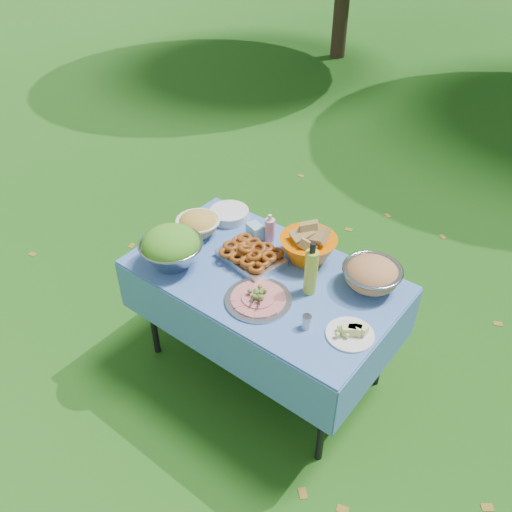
{
  "coord_description": "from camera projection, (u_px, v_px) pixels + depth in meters",
  "views": [
    {
      "loc": [
        1.36,
        -1.82,
        2.66
      ],
      "look_at": [
        -0.06,
        0.0,
        0.86
      ],
      "focal_mm": 38.0,
      "sensor_mm": 36.0,
      "label": 1
    }
  ],
  "objects": [
    {
      "name": "picnic_table",
      "position": [
        264.0,
        323.0,
        3.19
      ],
      "size": [
        1.46,
        0.86,
        0.76
      ],
      "primitive_type": "cube",
      "color": "#84CBFF",
      "rests_on": "ground"
    },
    {
      "name": "cheese_plate",
      "position": [
        351.0,
        330.0,
        2.57
      ],
      "size": [
        0.29,
        0.29,
        0.06
      ],
      "primitive_type": "cylinder",
      "rotation": [
        0.0,
        0.0,
        -0.28
      ],
      "color": "silver",
      "rests_on": "picnic_table"
    },
    {
      "name": "wipes_box",
      "position": [
        255.0,
        231.0,
        3.2
      ],
      "size": [
        0.11,
        0.1,
        0.09
      ],
      "primitive_type": "cube",
      "rotation": [
        0.0,
        0.0,
        -0.31
      ],
      "color": "#80C7D8",
      "rests_on": "picnic_table"
    },
    {
      "name": "plate_stack",
      "position": [
        229.0,
        214.0,
        3.37
      ],
      "size": [
        0.32,
        0.32,
        0.06
      ],
      "primitive_type": "cylinder",
      "rotation": [
        0.0,
        0.0,
        0.41
      ],
      "color": "silver",
      "rests_on": "picnic_table"
    },
    {
      "name": "charcuterie_platter",
      "position": [
        258.0,
        295.0,
        2.76
      ],
      "size": [
        0.46,
        0.46,
        0.08
      ],
      "primitive_type": "cylinder",
      "rotation": [
        0.0,
        0.0,
        -0.39
      ],
      "color": "#A9AAB0",
      "rests_on": "picnic_table"
    },
    {
      "name": "salad_bowl",
      "position": [
        171.0,
        247.0,
        2.96
      ],
      "size": [
        0.45,
        0.45,
        0.23
      ],
      "primitive_type": null,
      "rotation": [
        0.0,
        0.0,
        -0.38
      ],
      "color": "#9B9CA4",
      "rests_on": "picnic_table"
    },
    {
      "name": "ground",
      "position": [
        263.0,
        366.0,
        3.43
      ],
      "size": [
        80.0,
        80.0,
        0.0
      ],
      "primitive_type": "plane",
      "color": "#0D3309",
      "rests_on": "ground"
    },
    {
      "name": "sanitizer_bottle",
      "position": [
        270.0,
        228.0,
        3.15
      ],
      "size": [
        0.07,
        0.07,
        0.18
      ],
      "primitive_type": "cylinder",
      "rotation": [
        0.0,
        0.0,
        0.06
      ],
      "color": "pink",
      "rests_on": "picnic_table"
    },
    {
      "name": "fried_tray",
      "position": [
        251.0,
        255.0,
        3.02
      ],
      "size": [
        0.39,
        0.31,
        0.08
      ],
      "primitive_type": "cube",
      "rotation": [
        0.0,
        0.0,
        -0.19
      ],
      "color": "silver",
      "rests_on": "picnic_table"
    },
    {
      "name": "oil_bottle",
      "position": [
        311.0,
        268.0,
        2.75
      ],
      "size": [
        0.09,
        0.09,
        0.31
      ],
      "primitive_type": "cylinder",
      "rotation": [
        0.0,
        0.0,
        -0.38
      ],
      "color": "gold",
      "rests_on": "picnic_table"
    },
    {
      "name": "bread_bowl",
      "position": [
        308.0,
        243.0,
        3.0
      ],
      "size": [
        0.36,
        0.36,
        0.22
      ],
      "primitive_type": null,
      "rotation": [
        0.0,
        0.0,
        0.13
      ],
      "color": "#EE6500",
      "rests_on": "picnic_table"
    },
    {
      "name": "pasta_bowl_white",
      "position": [
        198.0,
        224.0,
        3.21
      ],
      "size": [
        0.26,
        0.26,
        0.14
      ],
      "primitive_type": null,
      "rotation": [
        0.0,
        0.0,
        -0.0
      ],
      "color": "silver",
      "rests_on": "picnic_table"
    },
    {
      "name": "pasta_bowl_steel",
      "position": [
        372.0,
        274.0,
        2.82
      ],
      "size": [
        0.41,
        0.41,
        0.17
      ],
      "primitive_type": null,
      "rotation": [
        0.0,
        0.0,
        -0.39
      ],
      "color": "#9B9CA4",
      "rests_on": "picnic_table"
    },
    {
      "name": "shaker",
      "position": [
        307.0,
        322.0,
        2.61
      ],
      "size": [
        0.06,
        0.06,
        0.07
      ],
      "primitive_type": "cylinder",
      "rotation": [
        0.0,
        0.0,
        0.4
      ],
      "color": "silver",
      "rests_on": "picnic_table"
    }
  ]
}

